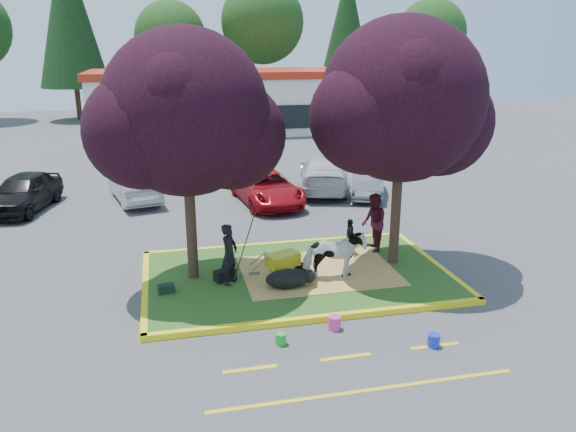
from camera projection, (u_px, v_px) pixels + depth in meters
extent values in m
plane|color=#424244|center=(297.00, 278.00, 15.49)|extent=(90.00, 90.00, 0.00)
cube|color=#214D18|center=(297.00, 276.00, 15.47)|extent=(8.00, 5.00, 0.15)
cube|color=yellow|center=(324.00, 318.00, 13.06)|extent=(8.30, 0.16, 0.15)
cube|color=yellow|center=(278.00, 244.00, 17.87)|extent=(8.30, 0.16, 0.15)
cube|color=yellow|center=(145.00, 289.00, 14.60)|extent=(0.16, 5.30, 0.15)
cube|color=yellow|center=(433.00, 263.00, 16.34)|extent=(0.16, 5.30, 0.15)
cube|color=tan|center=(318.00, 271.00, 15.57)|extent=(4.20, 3.00, 0.01)
cylinder|color=black|center=(190.00, 214.00, 14.70)|extent=(0.28, 0.28, 3.53)
sphere|color=black|center=(185.00, 112.00, 13.93)|extent=(4.20, 4.20, 4.20)
sphere|color=black|center=(231.00, 135.00, 14.55)|extent=(2.86, 2.86, 2.86)
sphere|color=black|center=(142.00, 131.00, 13.53)|extent=(2.86, 2.86, 2.86)
cylinder|color=black|center=(396.00, 200.00, 15.71)|extent=(0.28, 0.28, 3.70)
sphere|color=black|center=(402.00, 100.00, 14.90)|extent=(4.40, 4.40, 4.40)
sphere|color=black|center=(439.00, 122.00, 15.53)|extent=(2.99, 2.99, 2.99)
sphere|color=black|center=(367.00, 117.00, 14.50)|extent=(2.99, 2.99, 2.99)
cube|color=yellow|center=(250.00, 369.00, 11.15)|extent=(1.10, 0.12, 0.01)
cube|color=yellow|center=(346.00, 357.00, 11.58)|extent=(1.10, 0.12, 0.01)
cube|color=yellow|center=(435.00, 346.00, 12.00)|extent=(1.10, 0.12, 0.01)
cube|color=yellow|center=(366.00, 390.00, 10.46)|extent=(6.00, 0.10, 0.01)
cube|color=silver|center=(233.00, 103.00, 41.42)|extent=(20.00, 8.00, 4.00)
cube|color=#A92512|center=(232.00, 73.00, 40.79)|extent=(20.40, 8.40, 0.50)
cube|color=black|center=(242.00, 118.00, 37.82)|extent=(19.00, 0.10, 1.60)
cylinder|color=black|center=(78.00, 97.00, 47.26)|extent=(0.44, 0.44, 3.92)
cone|color=black|center=(69.00, 12.00, 45.29)|extent=(5.60, 5.60, 11.90)
cylinder|color=black|center=(174.00, 98.00, 50.49)|extent=(0.44, 0.44, 3.08)
sphere|color=#143811|center=(170.00, 37.00, 48.94)|extent=(6.16, 6.16, 6.16)
cylinder|color=black|center=(263.00, 94.00, 51.18)|extent=(0.44, 0.44, 3.64)
sphere|color=#143811|center=(262.00, 22.00, 49.35)|extent=(7.28, 7.28, 7.28)
cylinder|color=black|center=(345.00, 93.00, 53.38)|extent=(0.44, 0.44, 3.50)
cone|color=black|center=(347.00, 26.00, 51.62)|extent=(5.00, 5.00, 10.62)
cylinder|color=black|center=(427.00, 94.00, 54.19)|extent=(0.44, 0.44, 3.22)
sphere|color=#143811|center=(431.00, 34.00, 52.57)|extent=(6.44, 6.44, 6.44)
imported|color=silver|center=(334.00, 256.00, 14.83)|extent=(1.66, 0.85, 1.36)
ellipsoid|color=black|center=(288.00, 279.00, 14.45)|extent=(1.25, 0.85, 0.50)
imported|color=black|center=(229.00, 254.00, 14.56)|extent=(0.65, 0.71, 1.63)
imported|color=#471422|center=(374.00, 223.00, 16.88)|extent=(0.75, 0.92, 1.78)
imported|color=black|center=(350.00, 236.00, 16.75)|extent=(0.42, 0.68, 1.08)
cylinder|color=black|center=(300.00, 267.00, 15.45)|extent=(0.31, 0.17, 0.31)
cylinder|color=slate|center=(273.00, 274.00, 15.11)|extent=(0.04, 0.04, 0.23)
cylinder|color=slate|center=(271.00, 268.00, 15.47)|extent=(0.04, 0.04, 0.23)
cube|color=gold|center=(283.00, 260.00, 15.27)|extent=(1.00, 0.81, 0.35)
cylinder|color=slate|center=(260.00, 264.00, 14.95)|extent=(0.54, 0.25, 0.29)
cylinder|color=slate|center=(258.00, 258.00, 15.30)|extent=(0.54, 0.25, 0.29)
cube|color=black|center=(225.00, 275.00, 14.94)|extent=(0.63, 0.49, 0.29)
cube|color=black|center=(166.00, 289.00, 14.20)|extent=(0.43, 0.31, 0.21)
cylinder|color=green|center=(281.00, 339.00, 12.04)|extent=(0.26, 0.26, 0.26)
cylinder|color=#ED3495|center=(334.00, 323.00, 12.67)|extent=(0.29, 0.29, 0.31)
cylinder|color=#1A2DD3|center=(434.00, 340.00, 11.94)|extent=(0.30, 0.30, 0.29)
imported|color=black|center=(24.00, 192.00, 21.64)|extent=(2.64, 4.55, 1.46)
imported|color=#9A9DA1|center=(134.00, 184.00, 23.00)|extent=(2.41, 4.48, 1.40)
imported|color=maroon|center=(267.00, 188.00, 22.61)|extent=(2.63, 4.82, 1.28)
imported|color=silver|center=(324.00, 173.00, 24.73)|extent=(3.48, 5.62, 1.52)
imported|color=#5B5D63|center=(368.00, 182.00, 23.73)|extent=(2.45, 3.83, 1.19)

